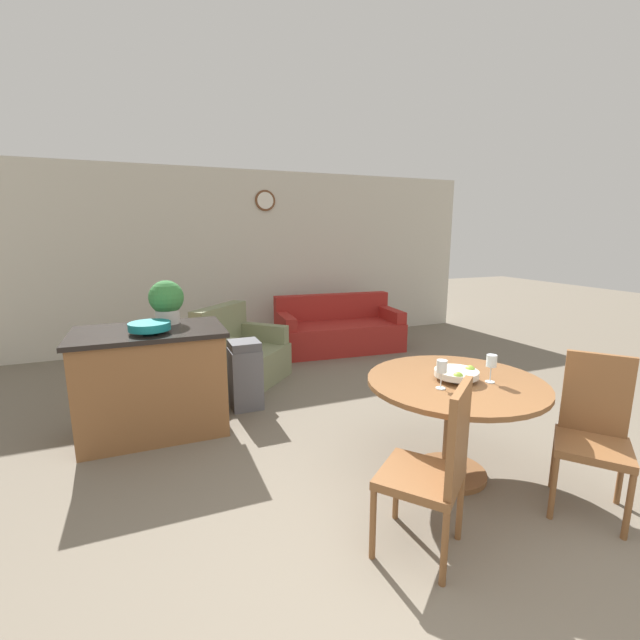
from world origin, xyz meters
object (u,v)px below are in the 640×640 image
Objects in this scene: dining_chair_near_right at (594,427)px; fruit_bowl at (456,373)px; couch at (338,331)px; wine_glass_left at (442,368)px; potted_plant at (166,300)px; dining_table at (454,402)px; teal_bowl at (150,326)px; wine_glass_right at (491,362)px; dining_chair_near_left at (436,465)px; kitchen_island at (153,381)px; trash_bin at (245,375)px; armchair at (240,356)px.

dining_chair_near_right is 0.89m from fruit_bowl.
couch is at bearing -40.03° from dining_chair_near_right.
potted_plant reaches higher than wine_glass_left.
teal_bowl is at bearing 143.66° from dining_table.
fruit_bowl is 1.54× the size of wine_glass_right.
dining_chair_near_left is 0.73m from wine_glass_left.
dining_chair_near_right is 3.47m from potted_plant.
wine_glass_right is 0.59× the size of teal_bowl.
dining_chair_near_left reaches higher than kitchen_island.
potted_plant is (-1.61, 1.89, 0.27)m from wine_glass_left.
potted_plant is at bearing -141.36° from couch.
dining_table is 2.14m from trash_bin.
teal_bowl reaches higher than dining_chair_near_right.
wine_glass_left is 0.16× the size of kitchen_island.
armchair is at bearing 110.81° from fruit_bowl.
dining_table is at bearing 147.15° from wine_glass_right.
potted_plant reaches higher than fruit_bowl.
dining_chair_near_right reaches higher than dining_table.
potted_plant is at bearing -178.94° from trash_bin.
dining_table is 0.99× the size of kitchen_island.
trash_bin is (-1.12, 1.81, -0.23)m from dining_table.
wine_glass_left is (-0.81, 0.52, 0.34)m from dining_chair_near_right.
dining_chair_near_right is (0.60, -0.61, -0.03)m from dining_table.
dining_table is 1.01× the size of armchair.
teal_bowl is at bearing -85.07° from kitchen_island.
dining_chair_near_left is 0.82× the size of armchair.
wine_glass_left is at bearing -155.12° from dining_table.
fruit_bowl is 0.90× the size of teal_bowl.
wine_glass_left is 2.50m from potted_plant.
potted_plant is at bearing 6.14° from dining_chair_near_right.
armchair is (0.98, 1.18, -0.69)m from teal_bowl.
dining_chair_near_left is 0.80× the size of kitchen_island.
dining_chair_near_right is 0.82× the size of armchair.
dining_chair_near_right is 1.02m from wine_glass_left.
dining_chair_near_right is at bearing -86.39° from couch.
wine_glass_right is at bearing -32.85° from dining_table.
wine_glass_right is 2.80m from kitchen_island.
couch is (1.29, 4.08, -0.26)m from dining_chair_near_left.
potted_plant reaches higher than dining_chair_near_left.
fruit_bowl is 2.86m from armchair.
teal_bowl is 0.48× the size of trash_bin.
kitchen_island is (-2.18, 1.71, -0.41)m from wine_glass_right.
wine_glass_left is at bearing -119.73° from armchair.
potted_plant is (-1.82, 1.80, 0.36)m from fruit_bowl.
teal_bowl is 1.68m from armchair.
dining_table is 2.55m from kitchen_island.
dining_chair_near_right is 0.72m from wine_glass_right.
potted_plant is at bearing 130.42° from wine_glass_left.
trash_bin is 0.37× the size of couch.
dining_table is 0.66× the size of couch.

